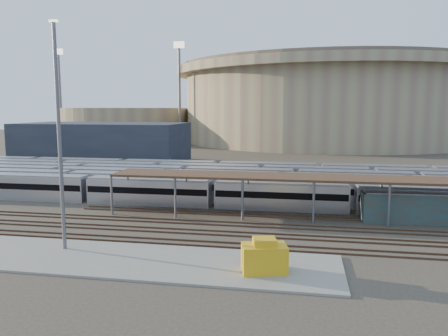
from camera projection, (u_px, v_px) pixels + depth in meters
ground at (168, 219)px, 54.24m from camera, size 420.00×420.00×0.00m
apron at (67, 256)px, 40.49m from camera, size 50.00×9.00×0.20m
subway_trains at (187, 181)px, 72.49m from camera, size 125.82×23.90×3.60m
inspection_shed at (349, 180)px, 53.55m from camera, size 60.30×6.00×5.30m
empty_tracks at (155, 230)px, 49.35m from camera, size 170.00×9.62×0.18m
stadium at (325, 102)px, 184.04m from camera, size 124.00×124.00×32.50m
secondary_arena at (127, 124)px, 190.68m from camera, size 56.00×56.00×14.00m
service_building at (103, 142)px, 113.40m from camera, size 42.00×20.00×10.00m
floodlight_0 at (180, 90)px, 164.01m from camera, size 4.00×1.00×38.40m
floodlight_1 at (60, 92)px, 183.54m from camera, size 4.00×1.00×38.40m
floodlight_3 at (249, 94)px, 209.20m from camera, size 4.00×1.00×38.40m
teal_boxcar at (427, 209)px, 52.35m from camera, size 15.25×3.37×3.54m
yard_light_pole at (59, 137)px, 40.91m from camera, size 0.81×0.36×21.45m
yellow_equipment at (264, 258)px, 36.21m from camera, size 4.11×3.10×2.29m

